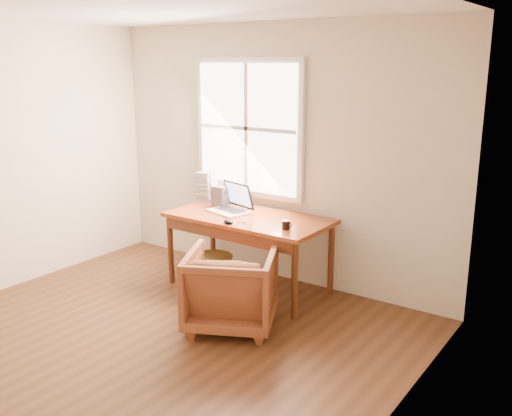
# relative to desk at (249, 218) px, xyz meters

# --- Properties ---
(room_shell) EXTENTS (4.04, 4.54, 2.64)m
(room_shell) POSITION_rel_desk_xyz_m (-0.02, -1.64, 0.59)
(room_shell) COLOR #4F2E1B
(room_shell) RESTS_ON ground
(desk) EXTENTS (1.60, 0.80, 0.04)m
(desk) POSITION_rel_desk_xyz_m (0.00, 0.00, 0.00)
(desk) COLOR brown
(desk) RESTS_ON room_shell
(armchair) EXTENTS (0.99, 1.00, 0.68)m
(armchair) POSITION_rel_desk_xyz_m (0.37, -0.78, -0.39)
(armchair) COLOR brown
(armchair) RESTS_ON room_shell
(wicker_stool) EXTENTS (0.48, 0.48, 0.37)m
(wicker_stool) POSITION_rel_desk_xyz_m (-0.22, -0.30, -0.55)
(wicker_stool) COLOR brown
(wicker_stool) RESTS_ON room_shell
(laptop) EXTENTS (0.44, 0.45, 0.27)m
(laptop) POSITION_rel_desk_xyz_m (-0.24, -0.02, 0.15)
(laptop) COLOR silver
(laptop) RESTS_ON desk
(mouse) EXTENTS (0.12, 0.08, 0.04)m
(mouse) POSITION_rel_desk_xyz_m (0.01, -0.33, 0.04)
(mouse) COLOR black
(mouse) RESTS_ON desk
(coffee_mug) EXTENTS (0.07, 0.07, 0.08)m
(coffee_mug) POSITION_rel_desk_xyz_m (0.54, -0.18, 0.06)
(coffee_mug) COLOR black
(coffee_mug) RESTS_ON desk
(cd_stack_a) EXTENTS (0.16, 0.15, 0.25)m
(cd_stack_a) POSITION_rel_desk_xyz_m (-0.53, 0.31, 0.15)
(cd_stack_a) COLOR silver
(cd_stack_a) RESTS_ON desk
(cd_stack_b) EXTENTS (0.15, 0.14, 0.22)m
(cd_stack_b) POSITION_rel_desk_xyz_m (-0.46, 0.13, 0.13)
(cd_stack_b) COLOR #29282D
(cd_stack_b) RESTS_ON desk
(cd_stack_c) EXTENTS (0.18, 0.17, 0.32)m
(cd_stack_c) POSITION_rel_desk_xyz_m (-0.75, 0.21, 0.18)
(cd_stack_c) COLOR #A5A6B3
(cd_stack_c) RESTS_ON desk
(cd_stack_d) EXTENTS (0.17, 0.16, 0.18)m
(cd_stack_d) POSITION_rel_desk_xyz_m (-0.45, 0.36, 0.11)
(cd_stack_d) COLOR silver
(cd_stack_d) RESTS_ON desk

